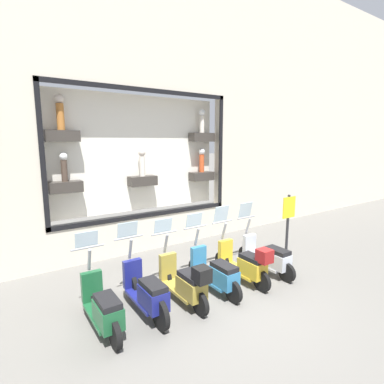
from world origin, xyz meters
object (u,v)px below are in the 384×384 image
object	(u,v)px
scooter_navy_4	(146,292)
shop_sign_post	(288,226)
scooter_yellow_1	(246,263)
scooter_green_5	(103,307)
scooter_teal_2	(216,273)
scooter_olive_3	(186,282)
scooter_silver_0	(268,257)

from	to	relation	value
scooter_navy_4	shop_sign_post	size ratio (longest dim) A/B	0.99
scooter_yellow_1	scooter_navy_4	xyz separation A→B (m)	(0.07, 2.43, -0.02)
scooter_navy_4	shop_sign_post	distance (m)	4.17
scooter_green_5	shop_sign_post	distance (m)	4.98
shop_sign_post	scooter_teal_2	bearing A→B (deg)	93.86
scooter_navy_4	scooter_olive_3	bearing A→B (deg)	-95.19
scooter_olive_3	scooter_navy_4	size ratio (longest dim) A/B	0.99
scooter_navy_4	scooter_yellow_1	bearing A→B (deg)	-91.67
scooter_olive_3	scooter_navy_4	distance (m)	0.81
scooter_yellow_1	scooter_teal_2	distance (m)	0.81
scooter_green_5	scooter_olive_3	bearing A→B (deg)	-92.29
scooter_teal_2	scooter_green_5	distance (m)	2.43
scooter_teal_2	scooter_olive_3	world-z (taller)	scooter_teal_2
scooter_green_5	shop_sign_post	bearing A→B (deg)	-88.03
scooter_yellow_1	scooter_green_5	world-z (taller)	scooter_yellow_1
scooter_teal_2	shop_sign_post	xyz separation A→B (m)	(0.17, -2.51, 0.58)
scooter_green_5	shop_sign_post	xyz separation A→B (m)	(0.17, -4.94, 0.58)
scooter_yellow_1	shop_sign_post	xyz separation A→B (m)	(0.23, -1.70, 0.53)
scooter_teal_2	scooter_olive_3	distance (m)	0.81
scooter_green_5	scooter_silver_0	bearing A→B (deg)	-89.98
scooter_silver_0	scooter_navy_4	xyz separation A→B (m)	(0.01, 3.24, 0.03)
scooter_yellow_1	scooter_teal_2	size ratio (longest dim) A/B	1.00
scooter_silver_0	scooter_navy_4	bearing A→B (deg)	89.87
scooter_yellow_1	scooter_navy_4	bearing A→B (deg)	88.33
scooter_olive_3	scooter_silver_0	bearing A→B (deg)	-88.44
scooter_olive_3	shop_sign_post	world-z (taller)	shop_sign_post
scooter_silver_0	scooter_yellow_1	xyz separation A→B (m)	(-0.06, 0.81, 0.05)
scooter_navy_4	scooter_silver_0	bearing A→B (deg)	-90.13
scooter_yellow_1	scooter_teal_2	world-z (taller)	scooter_yellow_1
scooter_yellow_1	scooter_teal_2	xyz separation A→B (m)	(0.06, 0.81, -0.05)
scooter_silver_0	shop_sign_post	distance (m)	1.08
scooter_silver_0	scooter_green_5	distance (m)	4.04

